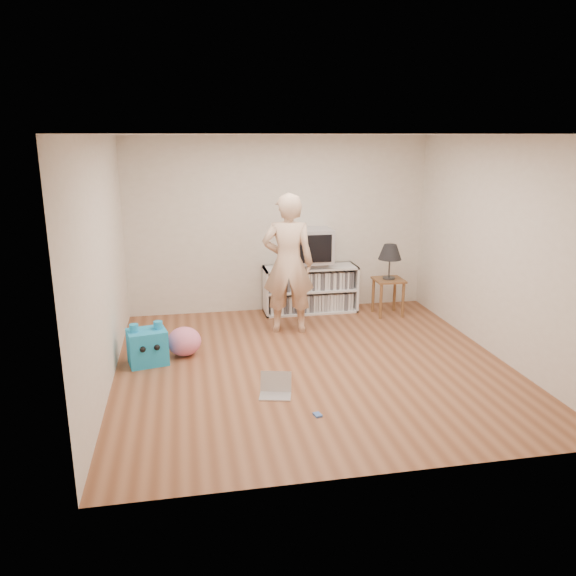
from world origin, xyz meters
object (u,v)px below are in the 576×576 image
(table_lamp, at_px, (390,253))
(person, at_px, (288,264))
(media_unit, at_px, (310,289))
(plush_pink, at_px, (184,341))
(plush_blue, at_px, (147,346))
(laptop, at_px, (276,389))
(side_table, at_px, (388,288))
(dvd_deck, at_px, (310,264))
(crt_tv, at_px, (311,245))

(table_lamp, height_order, person, person)
(media_unit, height_order, plush_pink, media_unit)
(table_lamp, bearing_deg, plush_blue, -159.77)
(laptop, relative_size, plush_blue, 0.74)
(side_table, xyz_separation_m, plush_blue, (-3.42, -1.26, -0.20))
(table_lamp, relative_size, laptop, 1.39)
(dvd_deck, relative_size, crt_tv, 0.75)
(dvd_deck, bearing_deg, media_unit, 90.00)
(person, bearing_deg, media_unit, -110.56)
(crt_tv, relative_size, person, 0.32)
(side_table, relative_size, person, 0.29)
(table_lamp, height_order, plush_pink, table_lamp)
(table_lamp, xyz_separation_m, plush_blue, (-3.42, -1.26, -0.73))
(laptop, bearing_deg, plush_pink, 139.01)
(person, height_order, laptop, person)
(plush_blue, bearing_deg, crt_tv, 22.50)
(dvd_deck, distance_m, side_table, 1.20)
(media_unit, bearing_deg, person, -120.88)
(dvd_deck, height_order, side_table, dvd_deck)
(side_table, relative_size, laptop, 1.48)
(side_table, bearing_deg, plush_blue, -159.77)
(crt_tv, height_order, side_table, crt_tv)
(side_table, xyz_separation_m, table_lamp, (-0.00, 0.00, 0.53))
(laptop, bearing_deg, crt_tv, 83.36)
(side_table, relative_size, table_lamp, 1.07)
(crt_tv, xyz_separation_m, person, (-0.49, -0.81, -0.08))
(media_unit, distance_m, plush_blue, 2.85)
(crt_tv, relative_size, plush_blue, 1.19)
(side_table, distance_m, laptop, 3.15)
(side_table, bearing_deg, dvd_deck, 161.41)
(table_lamp, relative_size, plush_blue, 1.02)
(media_unit, relative_size, dvd_deck, 3.11)
(table_lamp, relative_size, person, 0.27)
(table_lamp, bearing_deg, plush_pink, -160.43)
(media_unit, relative_size, laptop, 3.77)
(media_unit, relative_size, crt_tv, 2.33)
(media_unit, xyz_separation_m, plush_blue, (-2.32, -1.65, -0.14))
(plush_blue, bearing_deg, person, 11.67)
(plush_blue, bearing_deg, table_lamp, 7.68)
(crt_tv, bearing_deg, side_table, -18.43)
(crt_tv, relative_size, table_lamp, 1.17)
(person, relative_size, laptop, 5.07)
(media_unit, bearing_deg, plush_blue, -144.64)
(media_unit, height_order, dvd_deck, dvd_deck)
(crt_tv, bearing_deg, plush_blue, -144.95)
(person, relative_size, plush_pink, 4.58)
(dvd_deck, xyz_separation_m, plush_pink, (-1.90, -1.44, -0.56))
(media_unit, distance_m, dvd_deck, 0.39)
(person, bearing_deg, side_table, -154.28)
(crt_tv, bearing_deg, person, -121.47)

